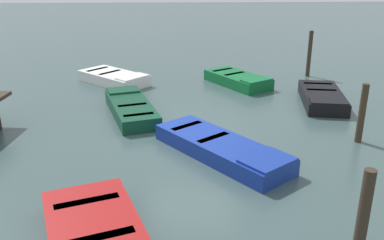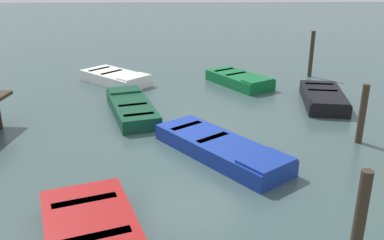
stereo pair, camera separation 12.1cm
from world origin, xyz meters
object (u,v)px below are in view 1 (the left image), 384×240
rowboat_blue (222,148)px  mooring_piling_center (309,54)px  mooring_piling_mid_left (364,213)px  rowboat_white (114,78)px  rowboat_dark_green (131,108)px  rowboat_green (238,79)px  mooring_piling_near_right (362,113)px  rowboat_black (322,97)px

rowboat_blue → mooring_piling_center: (7.49, -4.34, 0.71)m
mooring_piling_mid_left → rowboat_blue: bearing=26.3°
rowboat_white → mooring_piling_center: bearing=48.7°
mooring_piling_mid_left → rowboat_white: bearing=27.0°
rowboat_blue → mooring_piling_mid_left: size_ratio=2.46×
rowboat_dark_green → rowboat_blue: (-3.10, -2.48, -0.00)m
rowboat_green → rowboat_white: 4.78m
rowboat_white → mooring_piling_near_right: (-5.97, -7.14, 0.57)m
rowboat_black → mooring_piling_center: bearing=-179.8°
rowboat_blue → mooring_piling_mid_left: mooring_piling_mid_left is taller
rowboat_blue → mooring_piling_near_right: (0.75, -3.67, 0.57)m
rowboat_green → rowboat_white: same height
rowboat_green → rowboat_dark_green: (-3.19, 3.77, -0.00)m
rowboat_blue → mooring_piling_center: mooring_piling_center is taller
rowboat_blue → mooring_piling_near_right: size_ratio=2.35×
rowboat_white → mooring_piling_center: size_ratio=1.60×
rowboat_blue → rowboat_black: bearing=98.8°
rowboat_green → rowboat_black: size_ratio=0.96×
mooring_piling_near_right → mooring_piling_mid_left: 4.81m
rowboat_green → mooring_piling_mid_left: size_ratio=1.96×
rowboat_dark_green → rowboat_blue: same height
rowboat_dark_green → rowboat_white: (3.62, 0.99, 0.00)m
rowboat_black → rowboat_blue: size_ratio=0.83×
rowboat_black → rowboat_dark_green: 6.30m
rowboat_dark_green → rowboat_blue: size_ratio=0.94×
mooring_piling_near_right → rowboat_dark_green: bearing=69.0°
rowboat_dark_green → mooring_piling_center: size_ratio=1.86×
rowboat_black → rowboat_blue: bearing=-34.1°
mooring_piling_near_right → mooring_piling_mid_left: mooring_piling_near_right is taller
rowboat_dark_green → mooring_piling_near_right: (-2.36, -6.15, 0.57)m
rowboat_black → rowboat_blue: (-3.94, 3.76, -0.00)m
rowboat_blue → rowboat_white: (6.72, 3.47, 0.00)m
rowboat_black → mooring_piling_near_right: bearing=7.8°
rowboat_dark_green → rowboat_white: size_ratio=1.16×
rowboat_green → rowboat_dark_green: size_ratio=0.85×
rowboat_black → mooring_piling_near_right: size_ratio=1.95×
rowboat_dark_green → mooring_piling_mid_left: bearing=-164.3°
rowboat_black → mooring_piling_mid_left: (-7.63, 1.94, 0.53)m
rowboat_green → rowboat_blue: same height
rowboat_green → rowboat_black: bearing=14.6°
rowboat_dark_green → mooring_piling_center: mooring_piling_center is taller
rowboat_green → rowboat_black: 3.41m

